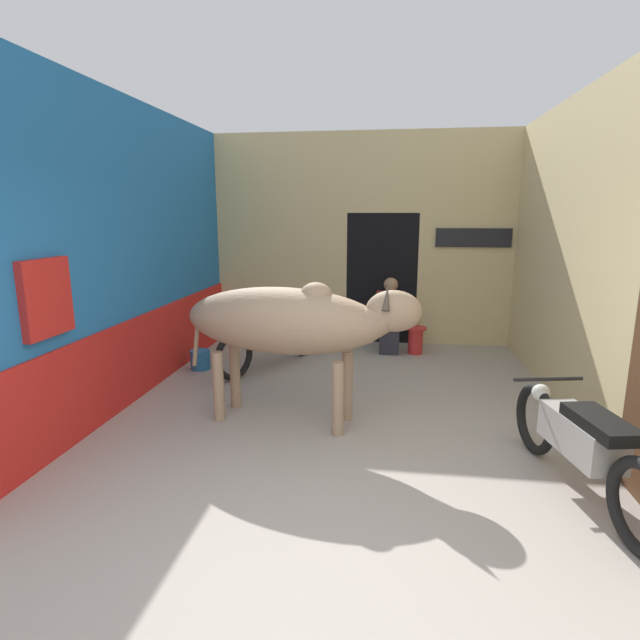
{
  "coord_description": "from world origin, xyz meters",
  "views": [
    {
      "loc": [
        0.47,
        -2.46,
        2.06
      ],
      "look_at": [
        -0.23,
        2.47,
        0.99
      ],
      "focal_mm": 28.0,
      "sensor_mm": 36.0,
      "label": 1
    }
  ],
  "objects_px": {
    "shopkeeper_seated": "(390,314)",
    "bucket": "(200,360)",
    "motorcycle_near": "(580,441)",
    "motorcycle_far": "(271,337)",
    "cow": "(291,322)",
    "plastic_stool": "(415,339)"
  },
  "relations": [
    {
      "from": "bucket",
      "to": "plastic_stool",
      "type": "bearing_deg",
      "value": 22.11
    },
    {
      "from": "shopkeeper_seated",
      "to": "plastic_stool",
      "type": "bearing_deg",
      "value": -3.68
    },
    {
      "from": "plastic_stool",
      "to": "bucket",
      "type": "relative_size",
      "value": 1.56
    },
    {
      "from": "shopkeeper_seated",
      "to": "bucket",
      "type": "bearing_deg",
      "value": -154.42
    },
    {
      "from": "motorcycle_near",
      "to": "plastic_stool",
      "type": "xyz_separation_m",
      "value": [
        -1.01,
        3.72,
        -0.2
      ]
    },
    {
      "from": "shopkeeper_seated",
      "to": "bucket",
      "type": "xyz_separation_m",
      "value": [
        -2.52,
        -1.2,
        -0.46
      ]
    },
    {
      "from": "motorcycle_far",
      "to": "motorcycle_near",
      "type": "bearing_deg",
      "value": -42.85
    },
    {
      "from": "cow",
      "to": "shopkeeper_seated",
      "type": "bearing_deg",
      "value": 70.68
    },
    {
      "from": "motorcycle_far",
      "to": "shopkeeper_seated",
      "type": "xyz_separation_m",
      "value": [
        1.58,
        0.97,
        0.17
      ]
    },
    {
      "from": "motorcycle_near",
      "to": "bucket",
      "type": "xyz_separation_m",
      "value": [
        -3.92,
        2.54,
        -0.29
      ]
    },
    {
      "from": "motorcycle_near",
      "to": "shopkeeper_seated",
      "type": "relative_size",
      "value": 1.71
    },
    {
      "from": "motorcycle_near",
      "to": "bucket",
      "type": "distance_m",
      "value": 4.68
    },
    {
      "from": "plastic_stool",
      "to": "bucket",
      "type": "xyz_separation_m",
      "value": [
        -2.9,
        -1.18,
        -0.09
      ]
    },
    {
      "from": "bucket",
      "to": "cow",
      "type": "bearing_deg",
      "value": -44.14
    },
    {
      "from": "plastic_stool",
      "to": "shopkeeper_seated",
      "type": "bearing_deg",
      "value": 176.32
    },
    {
      "from": "cow",
      "to": "bucket",
      "type": "bearing_deg",
      "value": 135.86
    },
    {
      "from": "motorcycle_far",
      "to": "cow",
      "type": "bearing_deg",
      "value": -70.13
    },
    {
      "from": "cow",
      "to": "motorcycle_near",
      "type": "bearing_deg",
      "value": -23.51
    },
    {
      "from": "motorcycle_near",
      "to": "bucket",
      "type": "height_order",
      "value": "motorcycle_near"
    },
    {
      "from": "shopkeeper_seated",
      "to": "bucket",
      "type": "height_order",
      "value": "shopkeeper_seated"
    },
    {
      "from": "plastic_stool",
      "to": "bucket",
      "type": "height_order",
      "value": "plastic_stool"
    },
    {
      "from": "cow",
      "to": "plastic_stool",
      "type": "xyz_separation_m",
      "value": [
        1.34,
        2.69,
        -0.81
      ]
    }
  ]
}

